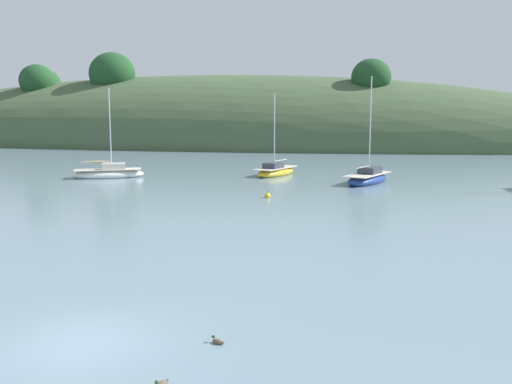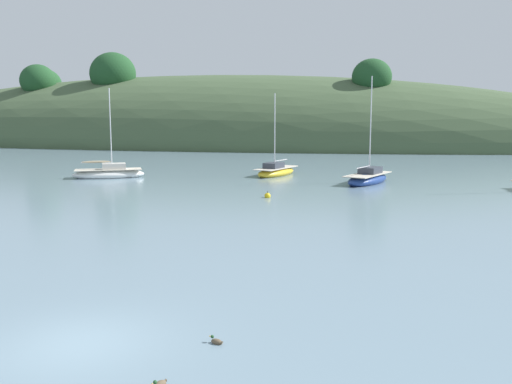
{
  "view_description": "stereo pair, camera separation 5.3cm",
  "coord_description": "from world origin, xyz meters",
  "px_view_note": "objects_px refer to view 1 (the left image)",
  "views": [
    {
      "loc": [
        7.59,
        -12.47,
        5.99
      ],
      "look_at": [
        0.0,
        20.0,
        1.2
      ],
      "focal_mm": 39.31,
      "sensor_mm": 36.0,
      "label": 1
    },
    {
      "loc": [
        7.64,
        -12.46,
        5.99
      ],
      "look_at": [
        0.0,
        20.0,
        1.2
      ],
      "focal_mm": 39.31,
      "sensor_mm": 36.0,
      "label": 2
    }
  ],
  "objects_px": {
    "sailboat_navy_dinghy": "(368,178)",
    "mooring_buoy_outer": "(267,196)",
    "sailboat_white_near": "(109,173)",
    "duck_lone_right": "(161,384)",
    "duck_lone_left": "(218,342)",
    "sailboat_cream_ketch": "(276,171)"
  },
  "relations": [
    {
      "from": "mooring_buoy_outer",
      "to": "duck_lone_right",
      "type": "bearing_deg",
      "value": -82.86
    },
    {
      "from": "sailboat_cream_ketch",
      "to": "sailboat_white_near",
      "type": "bearing_deg",
      "value": -159.75
    },
    {
      "from": "sailboat_cream_ketch",
      "to": "sailboat_navy_dinghy",
      "type": "xyz_separation_m",
      "value": [
        8.73,
        -3.96,
        0.03
      ]
    },
    {
      "from": "sailboat_white_near",
      "to": "mooring_buoy_outer",
      "type": "xyz_separation_m",
      "value": [
        16.68,
        -8.47,
        -0.28
      ]
    },
    {
      "from": "duck_lone_left",
      "to": "mooring_buoy_outer",
      "type": "bearing_deg",
      "value": 99.05
    },
    {
      "from": "mooring_buoy_outer",
      "to": "duck_lone_right",
      "type": "relative_size",
      "value": 1.31
    },
    {
      "from": "mooring_buoy_outer",
      "to": "sailboat_white_near",
      "type": "bearing_deg",
      "value": 153.08
    },
    {
      "from": "duck_lone_left",
      "to": "sailboat_cream_ketch",
      "type": "bearing_deg",
      "value": 98.97
    },
    {
      "from": "sailboat_cream_ketch",
      "to": "sailboat_navy_dinghy",
      "type": "relative_size",
      "value": 0.86
    },
    {
      "from": "sailboat_white_near",
      "to": "mooring_buoy_outer",
      "type": "bearing_deg",
      "value": -26.92
    },
    {
      "from": "sailboat_cream_ketch",
      "to": "duck_lone_right",
      "type": "xyz_separation_m",
      "value": [
        5.57,
        -41.14,
        -0.32
      ]
    },
    {
      "from": "sailboat_white_near",
      "to": "sailboat_navy_dinghy",
      "type": "distance_m",
      "value": 23.31
    },
    {
      "from": "sailboat_cream_ketch",
      "to": "mooring_buoy_outer",
      "type": "relative_size",
      "value": 14.64
    },
    {
      "from": "sailboat_cream_ketch",
      "to": "sailboat_navy_dinghy",
      "type": "bearing_deg",
      "value": -24.41
    },
    {
      "from": "sailboat_cream_ketch",
      "to": "duck_lone_left",
      "type": "height_order",
      "value": "sailboat_cream_ketch"
    },
    {
      "from": "sailboat_cream_ketch",
      "to": "duck_lone_right",
      "type": "height_order",
      "value": "sailboat_cream_ketch"
    },
    {
      "from": "sailboat_white_near",
      "to": "mooring_buoy_outer",
      "type": "height_order",
      "value": "sailboat_white_near"
    },
    {
      "from": "sailboat_white_near",
      "to": "duck_lone_left",
      "type": "xyz_separation_m",
      "value": [
        20.64,
        -33.28,
        -0.34
      ]
    },
    {
      "from": "mooring_buoy_outer",
      "to": "duck_lone_right",
      "type": "height_order",
      "value": "mooring_buoy_outer"
    },
    {
      "from": "duck_lone_right",
      "to": "duck_lone_left",
      "type": "bearing_deg",
      "value": 77.99
    },
    {
      "from": "sailboat_cream_ketch",
      "to": "duck_lone_left",
      "type": "distance_m",
      "value": 39.13
    },
    {
      "from": "sailboat_navy_dinghy",
      "to": "mooring_buoy_outer",
      "type": "relative_size",
      "value": 16.96
    }
  ]
}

